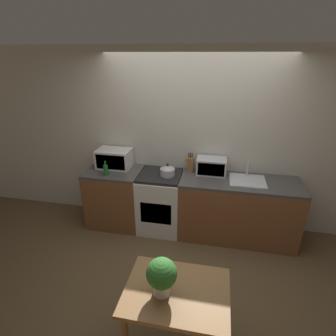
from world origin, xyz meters
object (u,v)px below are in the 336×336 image
kettle (167,170)px  bottle (106,170)px  toaster_oven (211,166)px  dining_table (177,300)px  microwave (114,158)px  stove_range (161,202)px

kettle → bottle: bottle is taller
kettle → toaster_oven: bearing=16.1°
toaster_oven → dining_table: toaster_oven is taller
bottle → microwave: bearing=87.8°
toaster_oven → dining_table: (-0.17, -1.93, -0.40)m
kettle → bottle: bearing=-169.3°
microwave → stove_range: bearing=-9.6°
bottle → toaster_oven: bearing=13.0°
kettle → stove_range: bearing=171.8°
kettle → bottle: (-0.85, -0.16, 0.01)m
toaster_oven → stove_range: bearing=-167.5°
toaster_oven → kettle: bearing=-163.9°
bottle → toaster_oven: (1.45, 0.33, 0.03)m
stove_range → bottle: bottle is taller
dining_table → stove_range: bearing=106.9°
stove_range → microwave: size_ratio=1.80×
kettle → dining_table: 1.84m
microwave → toaster_oven: size_ratio=1.20×
toaster_oven → dining_table: 1.98m
stove_range → kettle: 0.54m
toaster_oven → microwave: bearing=-178.6°
kettle → microwave: size_ratio=0.41×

